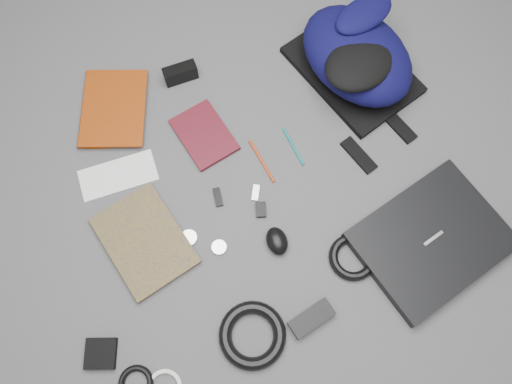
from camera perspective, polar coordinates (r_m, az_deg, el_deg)
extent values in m
plane|color=#4F4F51|center=(1.47, 0.00, -0.26)|extent=(4.00, 4.00, 0.00)
cube|color=black|center=(1.49, 19.36, -5.19)|extent=(0.48, 0.42, 0.04)
imported|color=#732806|center=(1.65, -19.31, 8.94)|extent=(0.26, 0.31, 0.03)
imported|color=#9E860B|center=(1.46, -16.09, -7.62)|extent=(0.29, 0.34, 0.02)
cube|color=white|center=(1.54, -15.48, 1.85)|extent=(0.23, 0.12, 0.00)
cube|color=#3D0B12|center=(1.54, -5.95, 6.52)|extent=(0.19, 0.23, 0.02)
cube|color=black|center=(1.63, -8.64, 13.27)|extent=(0.11, 0.05, 0.06)
cylinder|color=white|center=(1.55, -6.36, 7.00)|extent=(0.10, 0.10, 0.00)
cylinder|color=#0B6B6B|center=(1.52, 4.28, 5.20)|extent=(0.03, 0.13, 0.01)
cylinder|color=#B4330D|center=(1.50, 0.66, 3.57)|extent=(0.04, 0.15, 0.01)
cube|color=#1834B9|center=(1.44, -9.52, -6.65)|extent=(0.05, 0.08, 0.00)
cube|color=black|center=(1.46, -4.38, -0.58)|extent=(0.02, 0.06, 0.01)
cube|color=#AFAFB1|center=(1.46, -0.04, -0.10)|extent=(0.04, 0.05, 0.01)
cube|color=black|center=(1.44, 0.56, -2.04)|extent=(0.04, 0.05, 0.01)
ellipsoid|color=black|center=(1.41, 2.41, -5.62)|extent=(0.06, 0.09, 0.04)
cylinder|color=silver|center=(1.44, -7.66, -5.21)|extent=(0.06, 0.06, 0.01)
cylinder|color=silver|center=(1.42, -4.24, -6.32)|extent=(0.05, 0.05, 0.01)
torus|color=black|center=(1.43, 10.98, -7.34)|extent=(0.18, 0.18, 0.03)
cube|color=black|center=(1.38, 6.34, -14.17)|extent=(0.13, 0.09, 0.03)
torus|color=black|center=(1.37, -0.41, -16.04)|extent=(0.24, 0.24, 0.03)
cube|color=black|center=(1.44, -17.32, -17.22)|extent=(0.10, 0.10, 0.02)
torus|color=black|center=(1.41, -13.57, -20.48)|extent=(0.09, 0.09, 0.02)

